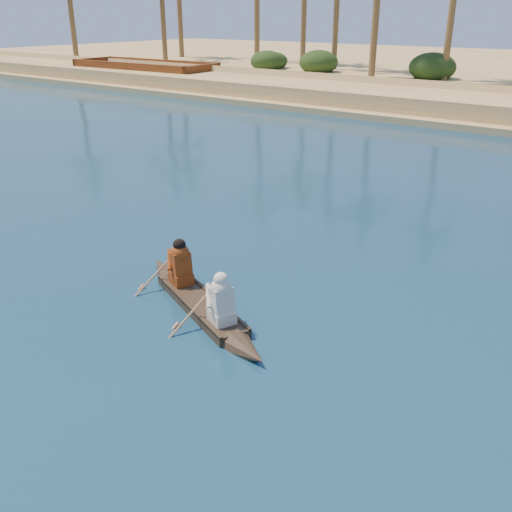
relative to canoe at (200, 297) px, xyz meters
The scene contains 2 objects.
canoe is the anchor object (origin of this frame).
barge_left 41.71m from the canoe, 138.66° to the left, with size 13.42×5.00×2.21m.
Camera 1 is at (0.20, -8.34, 5.78)m, focal length 40.00 mm.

